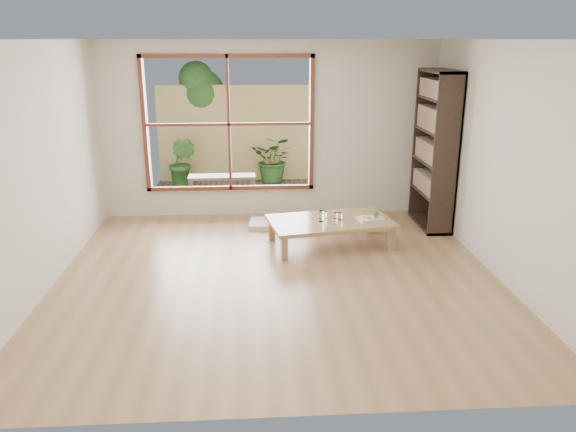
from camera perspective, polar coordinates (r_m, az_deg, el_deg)
name	(u,v)px	position (r m, az deg, el deg)	size (l,w,h in m)	color
ground	(278,277)	(6.47, -1.04, -6.17)	(5.00, 5.00, 0.00)	tan
low_table	(330,223)	(7.35, 4.33, -0.71)	(1.71, 1.15, 0.34)	#A07E4D
floor_cushion	(266,223)	(8.17, -2.28, -0.77)	(0.47, 0.47, 0.07)	beige
bookshelf	(435,150)	(8.21, 14.70, 6.47)	(0.35, 0.99, 2.21)	#31261B
glass_tall	(322,216)	(7.26, 3.45, 0.01)	(0.08, 0.08, 0.14)	silver
glass_mid	(340,216)	(7.35, 5.32, -0.02)	(0.07, 0.07, 0.09)	silver
glass_short	(336,216)	(7.40, 4.86, 0.04)	(0.06, 0.06, 0.08)	silver
glass_small	(324,215)	(7.40, 3.73, 0.12)	(0.07, 0.07, 0.09)	silver
food_tray	(371,217)	(7.43, 8.46, -0.14)	(0.35, 0.28, 0.10)	white
deck	(234,195)	(9.83, -5.53, 2.15)	(2.80, 2.00, 0.05)	#3C352C
garden_bench	(222,179)	(9.63, -6.72, 3.76)	(1.14, 0.36, 0.36)	#31261B
bamboo_fence	(234,134)	(10.62, -5.53, 8.27)	(2.80, 0.06, 1.80)	tan
shrub_right	(274,159)	(10.50, -1.43, 5.83)	(0.79, 0.68, 0.88)	#315A21
shrub_left	(182,162)	(10.32, -10.71, 5.39)	(0.50, 0.40, 0.91)	#315A21
garden_tree	(197,93)	(10.87, -9.25, 12.20)	(1.04, 0.85, 2.22)	#4C3D2D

